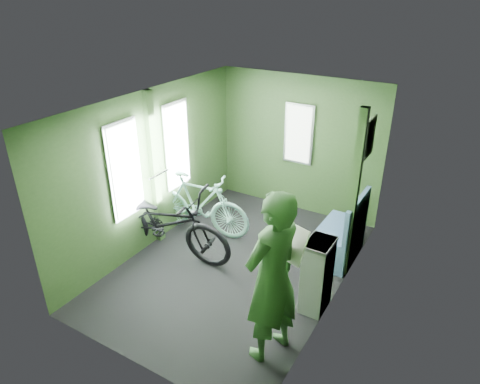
{
  "coord_description": "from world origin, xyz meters",
  "views": [
    {
      "loc": [
        2.54,
        -4.21,
        3.57
      ],
      "look_at": [
        0.0,
        0.1,
        1.1
      ],
      "focal_mm": 32.0,
      "sensor_mm": 36.0,
      "label": 1
    }
  ],
  "objects_px": {
    "bicycle_black": "(168,254)",
    "waste_box": "(317,276)",
    "bicycle_mint": "(200,232)",
    "passenger": "(272,278)",
    "bench_seat": "(339,239)"
  },
  "relations": [
    {
      "from": "passenger",
      "to": "bicycle_black",
      "type": "bearing_deg",
      "value": -94.67
    },
    {
      "from": "passenger",
      "to": "bench_seat",
      "type": "relative_size",
      "value": 1.94
    },
    {
      "from": "passenger",
      "to": "waste_box",
      "type": "xyz_separation_m",
      "value": [
        0.17,
        0.88,
        -0.48
      ]
    },
    {
      "from": "bicycle_black",
      "to": "bench_seat",
      "type": "distance_m",
      "value": 2.49
    },
    {
      "from": "bicycle_black",
      "to": "bicycle_mint",
      "type": "bearing_deg",
      "value": -7.79
    },
    {
      "from": "bench_seat",
      "to": "passenger",
      "type": "bearing_deg",
      "value": -90.52
    },
    {
      "from": "bicycle_black",
      "to": "waste_box",
      "type": "xyz_separation_m",
      "value": [
        2.27,
        0.01,
        0.47
      ]
    },
    {
      "from": "waste_box",
      "to": "bicycle_black",
      "type": "bearing_deg",
      "value": -179.63
    },
    {
      "from": "bicycle_black",
      "to": "bicycle_mint",
      "type": "xyz_separation_m",
      "value": [
        0.06,
        0.74,
        0.0
      ]
    },
    {
      "from": "bicycle_mint",
      "to": "passenger",
      "type": "relative_size",
      "value": 0.88
    },
    {
      "from": "bicycle_black",
      "to": "passenger",
      "type": "relative_size",
      "value": 1.1
    },
    {
      "from": "passenger",
      "to": "waste_box",
      "type": "distance_m",
      "value": 1.01
    },
    {
      "from": "waste_box",
      "to": "passenger",
      "type": "bearing_deg",
      "value": -100.76
    },
    {
      "from": "waste_box",
      "to": "bench_seat",
      "type": "distance_m",
      "value": 1.21
    },
    {
      "from": "bench_seat",
      "to": "waste_box",
      "type": "bearing_deg",
      "value": -83.63
    }
  ]
}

